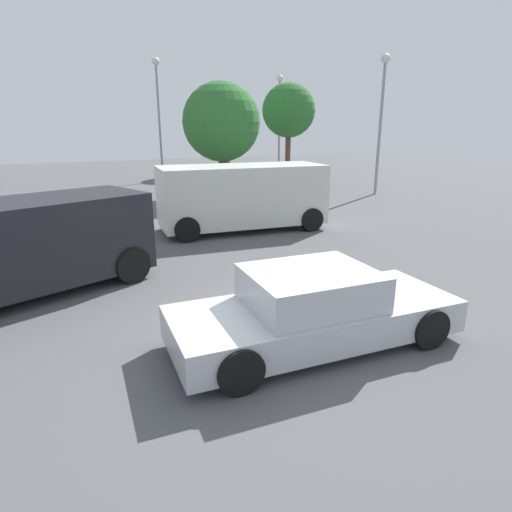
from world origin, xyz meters
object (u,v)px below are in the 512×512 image
object	(u,v)px
sedan_foreground	(313,310)
light_post_far	(158,100)
light_post_mid	(280,109)
suv_dark	(30,243)
light_post_near	(382,102)
van_white	(242,195)
pedestrian	(3,226)

from	to	relation	value
sedan_foreground	light_post_far	size ratio (longest dim) A/B	0.65
sedan_foreground	light_post_mid	world-z (taller)	light_post_mid
suv_dark	light_post_far	size ratio (longest dim) A/B	0.69
sedan_foreground	light_post_near	bearing A→B (deg)	49.32
sedan_foreground	suv_dark	bearing A→B (deg)	135.76
van_white	suv_dark	bearing A→B (deg)	34.16
light_post_mid	light_post_far	size ratio (longest dim) A/B	0.92
van_white	pedestrian	world-z (taller)	van_white
van_white	light_post_far	world-z (taller)	light_post_far
sedan_foreground	light_post_near	world-z (taller)	light_post_near
sedan_foreground	light_post_mid	size ratio (longest dim) A/B	0.70
suv_dark	pedestrian	distance (m)	2.67
sedan_foreground	light_post_near	size ratio (longest dim) A/B	0.71
van_white	pedestrian	bearing A→B (deg)	11.88
light_post_mid	light_post_far	distance (m)	8.29
suv_dark	light_post_near	size ratio (longest dim) A/B	0.75
light_post_near	sedan_foreground	bearing A→B (deg)	-135.58
sedan_foreground	light_post_mid	xyz separation A→B (m)	(12.01, 21.66, 3.90)
light_post_near	light_post_far	distance (m)	13.17
suv_dark	light_post_far	distance (m)	19.47
van_white	suv_dark	xyz separation A→B (m)	(-6.22, -3.16, -0.09)
suv_dark	light_post_mid	distance (m)	23.66
van_white	light_post_near	bearing A→B (deg)	-149.84
pedestrian	van_white	bearing A→B (deg)	123.25
sedan_foreground	van_white	size ratio (longest dim) A/B	0.84
van_white	light_post_near	xyz separation A→B (m)	(9.38, 3.96, 3.29)
light_post_near	light_post_mid	distance (m)	10.12
suv_dark	sedan_foreground	bearing A→B (deg)	111.97
sedan_foreground	pedestrian	world-z (taller)	pedestrian
pedestrian	light_post_mid	xyz separation A→B (m)	(16.42, 14.63, 3.53)
van_white	light_post_mid	size ratio (longest dim) A/B	0.84
suv_dark	light_post_mid	xyz separation A→B (m)	(15.84, 17.24, 3.41)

